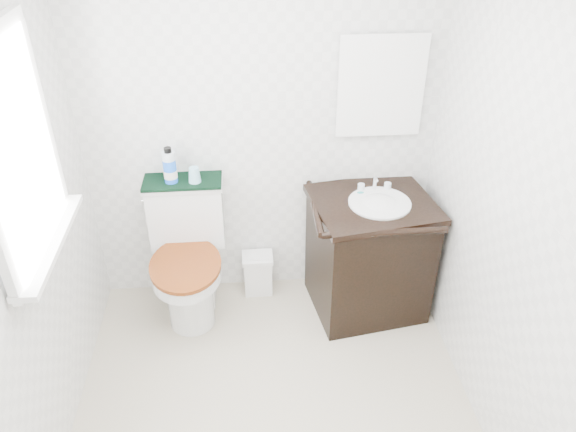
{
  "coord_description": "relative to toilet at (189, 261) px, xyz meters",
  "views": [
    {
      "loc": [
        -0.1,
        -1.97,
        2.6
      ],
      "look_at": [
        0.13,
        0.75,
        0.84
      ],
      "focal_mm": 35.0,
      "sensor_mm": 36.0,
      "label": 1
    }
  ],
  "objects": [
    {
      "name": "floor",
      "position": [
        0.5,
        -0.96,
        -0.39
      ],
      "size": [
        2.4,
        2.4,
        0.0
      ],
      "primitive_type": "plane",
      "color": "#C1B79B",
      "rests_on": "ground"
    },
    {
      "name": "wall_back",
      "position": [
        0.5,
        0.24,
        0.81
      ],
      "size": [
        2.4,
        0.0,
        2.4
      ],
      "primitive_type": "plane",
      "rotation": [
        1.57,
        0.0,
        0.0
      ],
      "color": "silver",
      "rests_on": "ground"
    },
    {
      "name": "wall_left",
      "position": [
        -0.6,
        -0.96,
        0.81
      ],
      "size": [
        0.0,
        2.4,
        2.4
      ],
      "primitive_type": "plane",
      "rotation": [
        1.57,
        0.0,
        1.57
      ],
      "color": "silver",
      "rests_on": "ground"
    },
    {
      "name": "wall_right",
      "position": [
        1.6,
        -0.96,
        0.81
      ],
      "size": [
        0.0,
        2.4,
        2.4
      ],
      "primitive_type": "plane",
      "rotation": [
        1.57,
        0.0,
        -1.57
      ],
      "color": "silver",
      "rests_on": "ground"
    },
    {
      "name": "window",
      "position": [
        -0.57,
        -0.71,
        1.16
      ],
      "size": [
        0.02,
        0.7,
        0.9
      ],
      "primitive_type": "cube",
      "color": "white",
      "rests_on": "wall_left"
    },
    {
      "name": "mirror",
      "position": [
        1.21,
        0.21,
        1.06
      ],
      "size": [
        0.5,
        0.02,
        0.6
      ],
      "primitive_type": "cube",
      "color": "silver",
      "rests_on": "wall_back"
    },
    {
      "name": "toilet",
      "position": [
        0.0,
        0.0,
        0.0
      ],
      "size": [
        0.49,
        0.66,
        0.9
      ],
      "color": "white",
      "rests_on": "floor"
    },
    {
      "name": "vanity",
      "position": [
        1.17,
        -0.06,
        0.04
      ],
      "size": [
        0.82,
        0.73,
        0.92
      ],
      "color": "black",
      "rests_on": "floor"
    },
    {
      "name": "trash_bin",
      "position": [
        0.45,
        0.14,
        -0.24
      ],
      "size": [
        0.21,
        0.17,
        0.3
      ],
      "color": "white",
      "rests_on": "floor"
    },
    {
      "name": "towel",
      "position": [
        0.0,
        0.13,
        0.52
      ],
      "size": [
        0.48,
        0.22,
        0.02
      ],
      "primitive_type": "cube",
      "color": "black",
      "rests_on": "toilet"
    },
    {
      "name": "mouthwash_bottle",
      "position": [
        -0.06,
        0.11,
        0.63
      ],
      "size": [
        0.08,
        0.08,
        0.23
      ],
      "color": "blue",
      "rests_on": "towel"
    },
    {
      "name": "cup",
      "position": [
        0.08,
        0.1,
        0.58
      ],
      "size": [
        0.08,
        0.08,
        0.1
      ],
      "primitive_type": "cone",
      "color": "#8DCDE7",
      "rests_on": "towel"
    },
    {
      "name": "soap_bar",
      "position": [
        1.1,
        0.03,
        0.44
      ],
      "size": [
        0.06,
        0.04,
        0.02
      ],
      "primitive_type": "ellipsoid",
      "color": "#197977",
      "rests_on": "vanity"
    }
  ]
}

